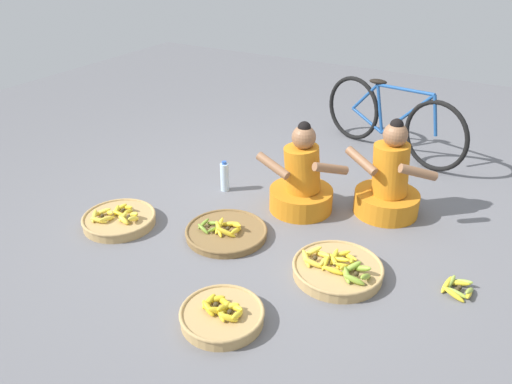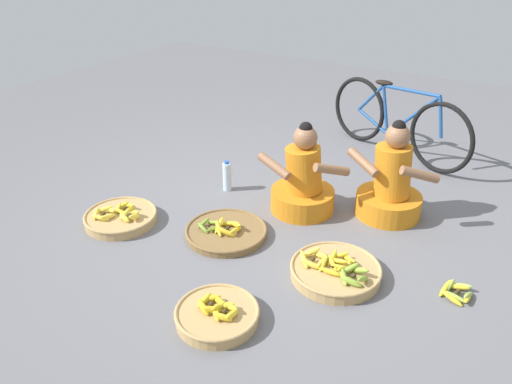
{
  "view_description": "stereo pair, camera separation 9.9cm",
  "coord_description": "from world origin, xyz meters",
  "px_view_note": "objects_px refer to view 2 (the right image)",
  "views": [
    {
      "loc": [
        1.62,
        -3.04,
        2.1
      ],
      "look_at": [
        0.0,
        -0.2,
        0.35
      ],
      "focal_mm": 35.37,
      "sensor_mm": 36.0,
      "label": 1
    },
    {
      "loc": [
        1.7,
        -2.99,
        2.1
      ],
      "look_at": [
        0.0,
        -0.2,
        0.35
      ],
      "focal_mm": 35.37,
      "sensor_mm": 36.0,
      "label": 2
    }
  ],
  "objects_px": {
    "banana_basket_front_left": "(217,314)",
    "water_bottle": "(227,176)",
    "vendor_woman_front": "(303,183)",
    "banana_basket_back_center": "(335,270)",
    "bicycle_leaning": "(397,121)",
    "vendor_woman_behind": "(390,186)",
    "loose_bananas_near_vendor": "(457,292)",
    "banana_basket_near_bicycle": "(121,217)",
    "banana_basket_mid_right": "(226,231)"
  },
  "relations": [
    {
      "from": "vendor_woman_front",
      "to": "water_bottle",
      "type": "bearing_deg",
      "value": -177.5
    },
    {
      "from": "banana_basket_back_center",
      "to": "water_bottle",
      "type": "xyz_separation_m",
      "value": [
        -1.32,
        0.66,
        0.08
      ]
    },
    {
      "from": "banana_basket_back_center",
      "to": "banana_basket_mid_right",
      "type": "height_order",
      "value": "banana_basket_back_center"
    },
    {
      "from": "banana_basket_back_center",
      "to": "banana_basket_front_left",
      "type": "xyz_separation_m",
      "value": [
        -0.43,
        -0.76,
        -0.0
      ]
    },
    {
      "from": "banana_basket_mid_right",
      "to": "water_bottle",
      "type": "bearing_deg",
      "value": 123.54
    },
    {
      "from": "loose_bananas_near_vendor",
      "to": "bicycle_leaning",
      "type": "bearing_deg",
      "value": 118.21
    },
    {
      "from": "loose_bananas_near_vendor",
      "to": "banana_basket_near_bicycle",
      "type": "bearing_deg",
      "value": -169.3
    },
    {
      "from": "banana_basket_mid_right",
      "to": "water_bottle",
      "type": "distance_m",
      "value": 0.75
    },
    {
      "from": "vendor_woman_behind",
      "to": "banana_basket_near_bicycle",
      "type": "relative_size",
      "value": 1.42
    },
    {
      "from": "banana_basket_near_bicycle",
      "to": "banana_basket_front_left",
      "type": "xyz_separation_m",
      "value": [
        1.3,
        -0.52,
        0.0
      ]
    },
    {
      "from": "banana_basket_near_bicycle",
      "to": "banana_basket_back_center",
      "type": "relative_size",
      "value": 0.93
    },
    {
      "from": "banana_basket_near_bicycle",
      "to": "loose_bananas_near_vendor",
      "type": "height_order",
      "value": "banana_basket_near_bicycle"
    },
    {
      "from": "vendor_woman_behind",
      "to": "banana_basket_front_left",
      "type": "xyz_separation_m",
      "value": [
        -0.46,
        -1.74,
        -0.21
      ]
    },
    {
      "from": "water_bottle",
      "to": "banana_basket_front_left",
      "type": "bearing_deg",
      "value": -57.74
    },
    {
      "from": "banana_basket_front_left",
      "to": "vendor_woman_behind",
      "type": "bearing_deg",
      "value": 75.31
    },
    {
      "from": "vendor_woman_front",
      "to": "banana_basket_back_center",
      "type": "xyz_separation_m",
      "value": [
        0.6,
        -0.69,
        -0.19
      ]
    },
    {
      "from": "vendor_woman_front",
      "to": "banana_basket_back_center",
      "type": "distance_m",
      "value": 0.93
    },
    {
      "from": "loose_bananas_near_vendor",
      "to": "water_bottle",
      "type": "bearing_deg",
      "value": 168.12
    },
    {
      "from": "banana_basket_front_left",
      "to": "water_bottle",
      "type": "height_order",
      "value": "water_bottle"
    },
    {
      "from": "bicycle_leaning",
      "to": "water_bottle",
      "type": "xyz_separation_m",
      "value": [
        -1.01,
        -1.53,
        -0.23
      ]
    },
    {
      "from": "banana_basket_mid_right",
      "to": "vendor_woman_front",
      "type": "bearing_deg",
      "value": 64.53
    },
    {
      "from": "banana_basket_front_left",
      "to": "water_bottle",
      "type": "bearing_deg",
      "value": 122.26
    },
    {
      "from": "banana_basket_front_left",
      "to": "loose_bananas_near_vendor",
      "type": "bearing_deg",
      "value": 40.17
    },
    {
      "from": "banana_basket_mid_right",
      "to": "banana_basket_back_center",
      "type": "bearing_deg",
      "value": -2.25
    },
    {
      "from": "banana_basket_front_left",
      "to": "banana_basket_back_center",
      "type": "bearing_deg",
      "value": 60.56
    },
    {
      "from": "banana_basket_back_center",
      "to": "vendor_woman_behind",
      "type": "bearing_deg",
      "value": 88.38
    },
    {
      "from": "vendor_woman_behind",
      "to": "banana_basket_back_center",
      "type": "relative_size",
      "value": 1.32
    },
    {
      "from": "vendor_woman_front",
      "to": "banana_basket_front_left",
      "type": "relative_size",
      "value": 1.5
    },
    {
      "from": "vendor_woman_front",
      "to": "banana_basket_near_bicycle",
      "type": "relative_size",
      "value": 1.34
    },
    {
      "from": "water_bottle",
      "to": "banana_basket_near_bicycle",
      "type": "bearing_deg",
      "value": -114.29
    },
    {
      "from": "loose_bananas_near_vendor",
      "to": "water_bottle",
      "type": "xyz_separation_m",
      "value": [
        -2.06,
        0.43,
        0.1
      ]
    },
    {
      "from": "vendor_woman_front",
      "to": "banana_basket_near_bicycle",
      "type": "distance_m",
      "value": 1.48
    },
    {
      "from": "banana_basket_near_bicycle",
      "to": "loose_bananas_near_vendor",
      "type": "xyz_separation_m",
      "value": [
        2.47,
        0.47,
        -0.02
      ]
    },
    {
      "from": "banana_basket_near_bicycle",
      "to": "banana_basket_mid_right",
      "type": "relative_size",
      "value": 0.92
    },
    {
      "from": "banana_basket_mid_right",
      "to": "banana_basket_front_left",
      "type": "bearing_deg",
      "value": -58.77
    },
    {
      "from": "banana_basket_front_left",
      "to": "loose_bananas_near_vendor",
      "type": "distance_m",
      "value": 1.53
    },
    {
      "from": "vendor_woman_front",
      "to": "banana_basket_near_bicycle",
      "type": "bearing_deg",
      "value": -140.52
    },
    {
      "from": "water_bottle",
      "to": "vendor_woman_front",
      "type": "bearing_deg",
      "value": 2.5
    },
    {
      "from": "bicycle_leaning",
      "to": "banana_basket_near_bicycle",
      "type": "xyz_separation_m",
      "value": [
        -1.41,
        -2.43,
        -0.31
      ]
    },
    {
      "from": "banana_basket_back_center",
      "to": "banana_basket_mid_right",
      "type": "relative_size",
      "value": 0.98
    },
    {
      "from": "banana_basket_front_left",
      "to": "bicycle_leaning",
      "type": "bearing_deg",
      "value": 87.84
    },
    {
      "from": "bicycle_leaning",
      "to": "banana_basket_back_center",
      "type": "height_order",
      "value": "bicycle_leaning"
    },
    {
      "from": "vendor_woman_front",
      "to": "banana_basket_back_center",
      "type": "height_order",
      "value": "vendor_woman_front"
    },
    {
      "from": "bicycle_leaning",
      "to": "water_bottle",
      "type": "distance_m",
      "value": 1.85
    },
    {
      "from": "vendor_woman_behind",
      "to": "banana_basket_mid_right",
      "type": "xyz_separation_m",
      "value": [
        -0.94,
        -0.95,
        -0.22
      ]
    },
    {
      "from": "banana_basket_back_center",
      "to": "banana_basket_front_left",
      "type": "relative_size",
      "value": 1.2
    },
    {
      "from": "vendor_woman_front",
      "to": "loose_bananas_near_vendor",
      "type": "height_order",
      "value": "vendor_woman_front"
    },
    {
      "from": "vendor_woman_front",
      "to": "banana_basket_front_left",
      "type": "xyz_separation_m",
      "value": [
        0.17,
        -1.45,
        -0.19
      ]
    },
    {
      "from": "loose_bananas_near_vendor",
      "to": "water_bottle",
      "type": "height_order",
      "value": "water_bottle"
    },
    {
      "from": "bicycle_leaning",
      "to": "water_bottle",
      "type": "height_order",
      "value": "bicycle_leaning"
    }
  ]
}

